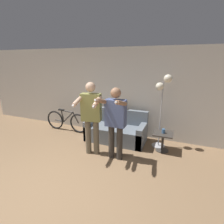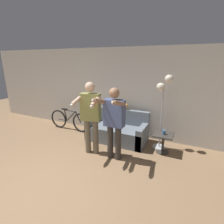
{
  "view_description": "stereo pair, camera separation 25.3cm",
  "coord_description": "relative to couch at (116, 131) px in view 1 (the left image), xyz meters",
  "views": [
    {
      "loc": [
        2.03,
        -1.72,
        2.24
      ],
      "look_at": [
        0.46,
        2.17,
        0.99
      ],
      "focal_mm": 28.0,
      "sensor_mm": 36.0,
      "label": 1
    },
    {
      "loc": [
        2.26,
        -1.62,
        2.24
      ],
      "look_at": [
        0.46,
        2.17,
        0.99
      ],
      "focal_mm": 28.0,
      "sensor_mm": 36.0,
      "label": 2
    }
  ],
  "objects": [
    {
      "name": "side_table",
      "position": [
        1.32,
        -0.15,
        0.07
      ],
      "size": [
        0.47,
        0.47,
        0.49
      ],
      "color": "#38332D",
      "rests_on": "ground_plane"
    },
    {
      "name": "couch",
      "position": [
        0.0,
        0.0,
        0.0
      ],
      "size": [
        1.67,
        0.8,
        0.86
      ],
      "color": "slate",
      "rests_on": "ground_plane"
    },
    {
      "name": "person_left",
      "position": [
        -0.28,
        -0.94,
        0.75
      ],
      "size": [
        0.61,
        0.74,
        1.77
      ],
      "rotation": [
        0.0,
        0.0,
        0.19
      ],
      "color": "#6B604C",
      "rests_on": "ground_plane"
    },
    {
      "name": "bicycle",
      "position": [
        -1.75,
        0.05,
        0.05
      ],
      "size": [
        1.54,
        0.07,
        0.72
      ],
      "color": "black",
      "rests_on": "ground_plane"
    },
    {
      "name": "cat",
      "position": [
        0.01,
        0.29,
        0.66
      ],
      "size": [
        0.52,
        0.14,
        0.18
      ],
      "color": "tan",
      "rests_on": "couch"
    },
    {
      "name": "wall_back",
      "position": [
        -0.4,
        0.54,
        1.02
      ],
      "size": [
        10.0,
        0.05,
        2.6
      ],
      "color": "beige",
      "rests_on": "ground_plane"
    },
    {
      "name": "floor_lamp",
      "position": [
        1.2,
        0.07,
        1.16
      ],
      "size": [
        0.38,
        0.35,
        1.91
      ],
      "color": "#B2B2B7",
      "rests_on": "ground_plane"
    },
    {
      "name": "cup",
      "position": [
        1.32,
        -0.16,
        0.26
      ],
      "size": [
        0.08,
        0.08,
        0.11
      ],
      "color": "#3D6693",
      "rests_on": "side_table"
    },
    {
      "name": "person_right",
      "position": [
        0.33,
        -0.94,
        0.71
      ],
      "size": [
        0.53,
        0.66,
        1.68
      ],
      "rotation": [
        0.0,
        0.0,
        -0.02
      ],
      "color": "#38332D",
      "rests_on": "ground_plane"
    },
    {
      "name": "ground_plane",
      "position": [
        -0.4,
        -2.66,
        -0.28
      ],
      "size": [
        16.0,
        16.0,
        0.0
      ],
      "primitive_type": "plane",
      "color": "#846647"
    }
  ]
}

